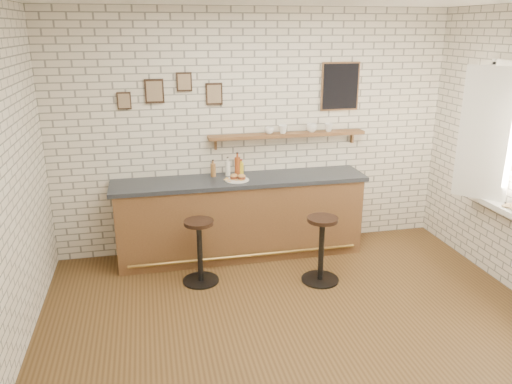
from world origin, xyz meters
TOP-DOWN VIEW (x-y plane):
  - ground at (0.00, 0.00)m, footprint 5.00×5.00m
  - bar_counter at (-0.25, 1.70)m, footprint 3.10×0.65m
  - sandwich_plate at (-0.30, 1.62)m, footprint 0.28×0.28m
  - ciabatta_sandwich at (-0.29, 1.62)m, footprint 0.22×0.16m
  - potato_chips at (-0.31, 1.62)m, footprint 0.26×0.18m
  - bitters_bottle_brown at (-0.55, 1.85)m, footprint 0.07×0.07m
  - bitters_bottle_white at (-0.37, 1.85)m, footprint 0.06×0.06m
  - bitters_bottle_amber at (-0.25, 1.85)m, footprint 0.07×0.07m
  - condiment_bottle_yellow at (-0.20, 1.85)m, footprint 0.06×0.06m
  - bar_stool_left at (-0.83, 1.09)m, footprint 0.41×0.41m
  - bar_stool_right at (0.51, 0.82)m, footprint 0.43×0.43m
  - wall_shelf at (0.40, 1.90)m, footprint 2.00×0.18m
  - shelf_cup_a at (0.17, 1.90)m, footprint 0.14×0.14m
  - shelf_cup_b at (0.34, 1.90)m, footprint 0.14×0.14m
  - shelf_cup_c at (0.71, 1.90)m, footprint 0.16×0.16m
  - shelf_cup_d at (0.94, 1.90)m, footprint 0.12×0.12m
  - back_wall_decor at (0.23, 1.98)m, footprint 2.96×0.02m
  - window_sill at (2.40, 0.30)m, footprint 0.20×1.35m
  - book_lower at (2.38, 0.22)m, footprint 0.22×0.24m
  - book_upper at (2.38, 0.22)m, footprint 0.26×0.27m

SIDE VIEW (x-z plane):
  - ground at x=0.00m, z-range 0.00..0.00m
  - bar_stool_left at x=-0.83m, z-range 0.03..0.77m
  - bar_stool_right at x=0.51m, z-range 0.03..0.80m
  - bar_counter at x=-0.25m, z-range 0.00..1.01m
  - window_sill at x=2.40m, z-range 0.87..0.93m
  - book_lower at x=2.38m, z-range 0.93..0.95m
  - book_upper at x=2.38m, z-range 0.95..0.97m
  - sandwich_plate at x=-0.30m, z-range 1.01..1.02m
  - potato_chips at x=-0.31m, z-range 1.02..1.03m
  - ciabatta_sandwich at x=-0.29m, z-range 1.02..1.09m
  - condiment_bottle_yellow at x=-0.20m, z-range 0.99..1.19m
  - bitters_bottle_brown at x=-0.55m, z-range 0.99..1.20m
  - bitters_bottle_white at x=-0.37m, z-range 0.99..1.23m
  - bitters_bottle_amber at x=-0.25m, z-range 0.98..1.27m
  - wall_shelf at x=0.40m, z-range 1.39..1.57m
  - shelf_cup_a at x=0.17m, z-range 1.50..1.59m
  - shelf_cup_d at x=0.94m, z-range 1.50..1.60m
  - shelf_cup_b at x=0.34m, z-range 1.50..1.60m
  - shelf_cup_c at x=0.71m, z-range 1.50..1.61m
  - back_wall_decor at x=0.23m, z-range 1.77..2.33m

